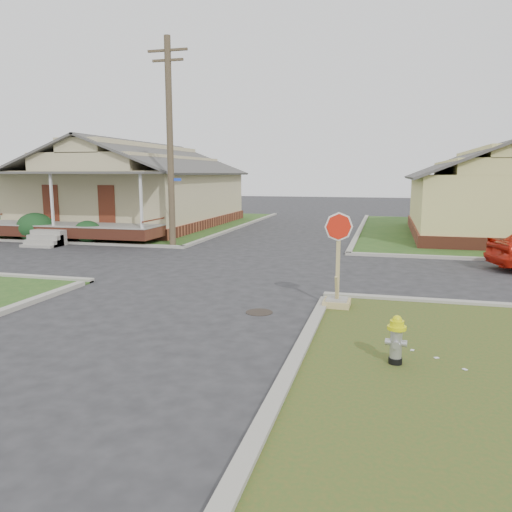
# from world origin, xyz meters

# --- Properties ---
(ground) EXTENTS (120.00, 120.00, 0.00)m
(ground) POSITION_xyz_m (0.00, 0.00, 0.00)
(ground) COLOR #252527
(ground) RESTS_ON ground
(verge_far_left) EXTENTS (19.00, 19.00, 0.05)m
(verge_far_left) POSITION_xyz_m (-13.00, 18.00, 0.03)
(verge_far_left) COLOR #264B1B
(verge_far_left) RESTS_ON ground
(curbs) EXTENTS (80.00, 40.00, 0.12)m
(curbs) POSITION_xyz_m (0.00, 5.00, 0.00)
(curbs) COLOR #9B978C
(curbs) RESTS_ON ground
(manhole) EXTENTS (0.64, 0.64, 0.01)m
(manhole) POSITION_xyz_m (2.20, -0.50, 0.01)
(manhole) COLOR black
(manhole) RESTS_ON ground
(corner_house) EXTENTS (10.10, 15.50, 5.30)m
(corner_house) POSITION_xyz_m (-10.00, 16.68, 2.28)
(corner_house) COLOR brown
(corner_house) RESTS_ON ground
(side_house_yellow) EXTENTS (7.60, 11.60, 4.70)m
(side_house_yellow) POSITION_xyz_m (10.00, 16.50, 2.19)
(side_house_yellow) COLOR brown
(side_house_yellow) RESTS_ON ground
(utility_pole) EXTENTS (1.80, 0.28, 9.00)m
(utility_pole) POSITION_xyz_m (-4.20, 8.90, 4.66)
(utility_pole) COLOR #443727
(utility_pole) RESTS_ON ground
(fire_hydrant) EXTENTS (0.32, 0.32, 0.85)m
(fire_hydrant) POSITION_xyz_m (5.27, -3.16, 0.52)
(fire_hydrant) COLOR black
(fire_hydrant) RESTS_ON ground
(stop_sign) EXTENTS (0.65, 0.64, 2.31)m
(stop_sign) POSITION_xyz_m (3.94, 0.36, 0.55)
(stop_sign) COLOR tan
(stop_sign) RESTS_ON ground
(hedge_left) EXTENTS (1.64, 1.35, 1.25)m
(hedge_left) POSITION_xyz_m (-11.41, 8.97, 0.68)
(hedge_left) COLOR #163C1E
(hedge_left) RESTS_ON verge_far_left
(hedge_right) EXTENTS (1.39, 1.14, 1.06)m
(hedge_right) POSITION_xyz_m (-8.48, 8.88, 0.58)
(hedge_right) COLOR #163C1E
(hedge_right) RESTS_ON verge_far_left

